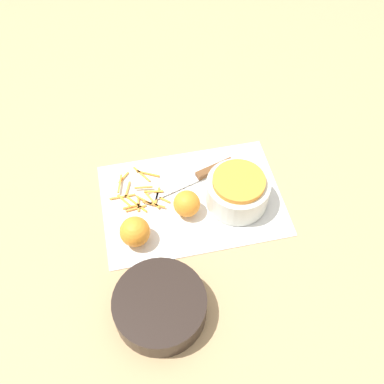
{
  "coord_description": "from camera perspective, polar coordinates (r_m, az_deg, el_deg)",
  "views": [
    {
      "loc": [
        0.14,
        0.65,
        0.96
      ],
      "look_at": [
        0.0,
        0.0,
        0.04
      ],
      "focal_mm": 42.0,
      "sensor_mm": 36.0,
      "label": 1
    }
  ],
  "objects": [
    {
      "name": "orange_left",
      "position": [
        1.11,
        -0.67,
        -1.48
      ],
      "size": [
        0.07,
        0.07,
        0.07
      ],
      "color": "orange",
      "rests_on": "cutting_board"
    },
    {
      "name": "cutting_board",
      "position": [
        1.16,
        0.0,
        -0.95
      ],
      "size": [
        0.46,
        0.32,
        0.01
      ],
      "color": "silver",
      "rests_on": "ground_plane"
    },
    {
      "name": "knife",
      "position": [
        1.2,
        1.68,
        2.39
      ],
      "size": [
        0.26,
        0.1,
        0.02
      ],
      "rotation": [
        0.0,
        0.0,
        0.3
      ],
      "color": "brown",
      "rests_on": "cutting_board"
    },
    {
      "name": "ground_plane",
      "position": [
        1.17,
        0.0,
        -1.04
      ],
      "size": [
        4.0,
        4.0,
        0.0
      ],
      "primitive_type": "plane",
      "color": "tan"
    },
    {
      "name": "bowl_speckled",
      "position": [
        1.13,
        5.82,
        0.2
      ],
      "size": [
        0.16,
        0.16,
        0.09
      ],
      "color": "silver",
      "rests_on": "cutting_board"
    },
    {
      "name": "bowl_dark",
      "position": [
        1.0,
        -4.08,
        -14.26
      ],
      "size": [
        0.2,
        0.2,
        0.06
      ],
      "color": "black",
      "rests_on": "ground_plane"
    },
    {
      "name": "peel_pile",
      "position": [
        1.17,
        -6.68,
        -0.25
      ],
      "size": [
        0.15,
        0.16,
        0.01
      ],
      "color": "gold",
      "rests_on": "cutting_board"
    },
    {
      "name": "orange_right",
      "position": [
        1.07,
        -7.26,
        -5.01
      ],
      "size": [
        0.07,
        0.07,
        0.07
      ],
      "color": "orange",
      "rests_on": "cutting_board"
    }
  ]
}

